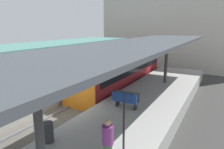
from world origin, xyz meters
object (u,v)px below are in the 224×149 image
at_px(platform_sign, 124,110).
at_px(passenger_near_bench, 108,143).
at_px(litter_bin, 48,132).
at_px(commuter_train, 121,69).
at_px(platform_bench, 127,99).
at_px(passenger_mid_platform, 75,65).

xyz_separation_m(platform_sign, passenger_near_bench, (-0.06, -1.01, -0.75)).
distance_m(litter_bin, passenger_near_bench, 2.86).
distance_m(commuter_train, platform_bench, 6.82).
bearing_deg(passenger_near_bench, passenger_mid_platform, 133.26).
height_order(platform_bench, litter_bin, platform_bench).
bearing_deg(litter_bin, passenger_mid_platform, 124.13).
bearing_deg(passenger_mid_platform, litter_bin, -55.87).
bearing_deg(passenger_mid_platform, commuter_train, 8.90).
bearing_deg(platform_sign, passenger_mid_platform, 136.44).
relative_size(commuter_train, platform_sign, 5.55).
distance_m(platform_sign, passenger_near_bench, 1.26).
xyz_separation_m(platform_bench, litter_bin, (-1.19, -4.67, -0.06)).
bearing_deg(platform_bench, litter_bin, -104.27).
xyz_separation_m(litter_bin, passenger_near_bench, (2.81, -0.21, 0.47)).
bearing_deg(platform_sign, litter_bin, -164.42).
relative_size(platform_bench, litter_bin, 1.75).
xyz_separation_m(passenger_near_bench, passenger_mid_platform, (-9.53, 10.12, -0.03)).
distance_m(passenger_near_bench, passenger_mid_platform, 13.90).
height_order(commuter_train, platform_sign, commuter_train).
bearing_deg(litter_bin, platform_bench, 75.73).
distance_m(platform_sign, litter_bin, 3.22).
bearing_deg(platform_sign, platform_bench, 113.44).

